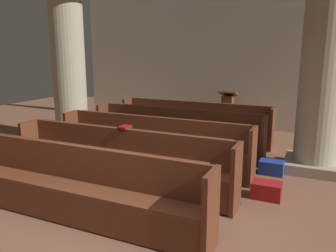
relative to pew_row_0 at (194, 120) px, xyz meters
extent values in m
plane|color=brown|center=(0.73, -4.14, -0.49)|extent=(19.20, 19.20, 0.00)
cube|color=beige|center=(0.73, 1.94, 1.76)|extent=(10.00, 0.16, 4.50)
cube|color=brown|center=(0.00, -0.02, -0.05)|extent=(3.52, 0.38, 0.05)
cube|color=brown|center=(0.00, 0.14, 0.20)|extent=(3.52, 0.04, 0.46)
cube|color=#562B1A|center=(0.00, 0.19, 0.42)|extent=(3.38, 0.06, 0.02)
cube|color=#5B2D1B|center=(-1.79, -0.02, -0.03)|extent=(0.06, 0.44, 0.92)
cube|color=#5B2D1B|center=(1.79, -0.02, -0.03)|extent=(0.06, 0.44, 0.92)
cube|color=brown|center=(0.00, -0.20, -0.27)|extent=(3.52, 0.03, 0.40)
cube|color=brown|center=(0.00, -1.09, -0.05)|extent=(3.52, 0.38, 0.05)
cube|color=brown|center=(0.00, -0.93, 0.20)|extent=(3.52, 0.04, 0.46)
cube|color=#562B1A|center=(0.00, -0.88, 0.42)|extent=(3.38, 0.06, 0.02)
cube|color=#5B2D1B|center=(-1.79, -1.09, -0.03)|extent=(0.06, 0.44, 0.92)
cube|color=#5B2D1B|center=(1.79, -1.09, -0.03)|extent=(0.06, 0.44, 0.92)
cube|color=brown|center=(0.00, -1.27, -0.27)|extent=(3.52, 0.03, 0.40)
cube|color=brown|center=(0.00, -2.16, -0.05)|extent=(3.52, 0.38, 0.05)
cube|color=brown|center=(0.00, -1.99, 0.20)|extent=(3.52, 0.04, 0.46)
cube|color=#562B1A|center=(0.00, -1.95, 0.42)|extent=(3.38, 0.06, 0.02)
cube|color=#5B2D1B|center=(-1.79, -2.16, -0.03)|extent=(0.06, 0.44, 0.92)
cube|color=#5B2D1B|center=(1.79, -2.16, -0.03)|extent=(0.06, 0.44, 0.92)
cube|color=brown|center=(0.00, -2.34, -0.27)|extent=(3.52, 0.03, 0.40)
cube|color=brown|center=(0.00, -3.23, -0.05)|extent=(3.52, 0.38, 0.05)
cube|color=brown|center=(0.00, -3.06, 0.20)|extent=(3.52, 0.04, 0.46)
cube|color=#562B1A|center=(0.00, -3.01, 0.42)|extent=(3.38, 0.06, 0.02)
cube|color=#5B2D1B|center=(-1.79, -3.23, -0.03)|extent=(0.06, 0.44, 0.92)
cube|color=#5B2D1B|center=(1.79, -3.23, -0.03)|extent=(0.06, 0.44, 0.92)
cube|color=brown|center=(0.00, -3.40, -0.27)|extent=(3.52, 0.03, 0.40)
cube|color=brown|center=(0.00, -4.30, -0.05)|extent=(3.52, 0.38, 0.05)
cube|color=brown|center=(0.00, -4.13, 0.20)|extent=(3.52, 0.04, 0.46)
cube|color=#562B1A|center=(0.00, -4.08, 0.42)|extent=(3.38, 0.06, 0.02)
cube|color=#5B2D1B|center=(1.79, -4.30, -0.03)|extent=(0.06, 0.44, 0.92)
cube|color=brown|center=(0.00, -4.47, -0.27)|extent=(3.52, 0.03, 0.40)
cube|color=#9F967E|center=(2.68, -1.02, -0.40)|extent=(1.01, 1.01, 0.18)
cylinder|color=#ADA389|center=(2.68, -1.02, 1.22)|extent=(0.75, 0.75, 3.05)
cube|color=#9F967E|center=(-2.63, -1.18, -0.40)|extent=(1.01, 1.01, 0.18)
cylinder|color=#ADA389|center=(-2.63, -1.18, 1.22)|extent=(0.75, 0.75, 3.05)
cube|color=brown|center=(0.45, 1.32, -0.46)|extent=(0.45, 0.45, 0.06)
cube|color=brown|center=(0.45, 1.32, -0.02)|extent=(0.28, 0.28, 0.95)
cube|color=brown|center=(0.45, 1.32, 0.52)|extent=(0.48, 0.35, 0.15)
cube|color=maroon|center=(-0.01, -3.02, 0.45)|extent=(0.15, 0.22, 0.04)
cube|color=maroon|center=(2.10, -2.62, -0.37)|extent=(0.42, 0.29, 0.24)
cube|color=navy|center=(2.02, -1.57, -0.37)|extent=(0.41, 0.27, 0.24)
camera|label=1|loc=(2.72, -7.36, 1.58)|focal=36.18mm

